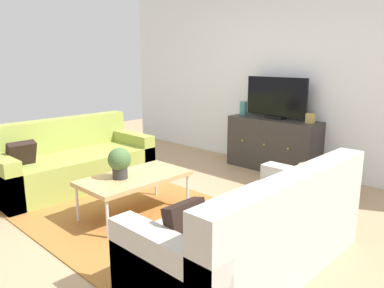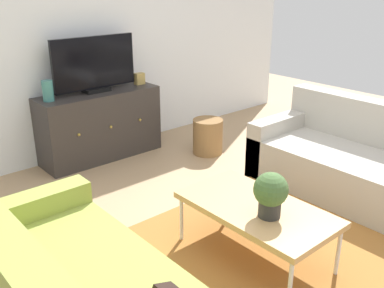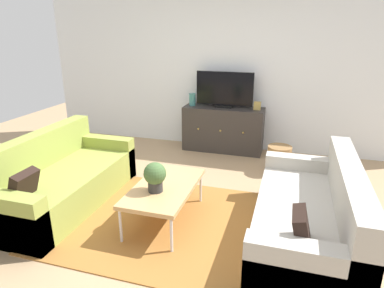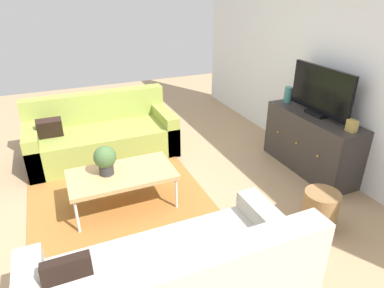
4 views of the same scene
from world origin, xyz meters
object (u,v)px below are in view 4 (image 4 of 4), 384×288
Objects in this scene: tv_console at (311,143)px; wicker_basket at (320,210)px; potted_plant at (105,159)px; flat_screen_tv at (321,92)px; couch_left_side at (102,135)px; glass_vase at (288,95)px; mantel_clock at (352,126)px; coffee_table at (122,175)px.

wicker_basket is at bearing -35.79° from tv_console.
potted_plant is 2.59m from flat_screen_tv.
glass_vase reaches higher than couch_left_side.
flat_screen_tv is 0.58m from glass_vase.
tv_console is at bearing 144.21° from wicker_basket.
glass_vase reaches higher than mantel_clock.
coffee_table is 1.16× the size of flat_screen_tv.
potted_plant is 2.54m from tv_console.
coffee_table is 2.50m from flat_screen_tv.
glass_vase is at bearing 68.04° from couch_left_side.
potted_plant is 2.19m from wicker_basket.
coffee_table is 2.73× the size of wicker_basket.
couch_left_side is 9.43× the size of glass_vase.
coffee_table is 0.25m from potted_plant.
flat_screen_tv is at bearing 2.10° from glass_vase.
tv_console is 0.66m from flat_screen_tv.
couch_left_side is 2.81m from tv_console.
potted_plant is 0.33× the size of flat_screen_tv.
glass_vase reaches higher than tv_console.
mantel_clock is at bearing 74.10° from coffee_table.
potted_plant is (1.33, -0.15, 0.32)m from couch_left_side.
wicker_basket is (0.97, -0.70, -0.17)m from tv_console.
couch_left_side is at bearing -145.88° from wicker_basket.
couch_left_side is at bearing -122.10° from flat_screen_tv.
flat_screen_tv is 4.56× the size of glass_vase.
potted_plant is 2.64m from mantel_clock.
wicker_basket is (1.52, -0.70, -0.65)m from glass_vase.
mantel_clock reaches higher than couch_left_side.
flat_screen_tv is at bearing 90.00° from tv_console.
glass_vase is at bearing 99.75° from coffee_table.
mantel_clock is (1.09, 0.00, -0.04)m from glass_vase.
tv_console reaches higher than wicker_basket.
potted_plant reaches higher than wicker_basket.
flat_screen_tv is 2.35× the size of wicker_basket.
glass_vase is 1.79m from wicker_basket.
glass_vase is at bearing 180.00° from tv_console.
tv_console is 0.72m from glass_vase.
glass_vase is (-0.54, -0.02, -0.19)m from flat_screen_tv.
couch_left_side is 1.37m from potted_plant.
potted_plant is at bearing -105.68° from coffee_table.
mantel_clock is at bearing -2.10° from flat_screen_tv.
coffee_table is (1.37, -0.01, 0.11)m from couch_left_side.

